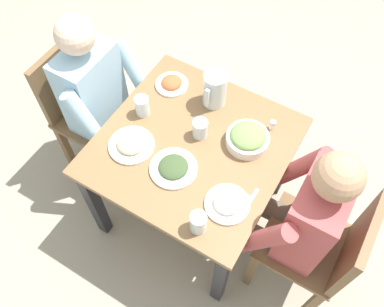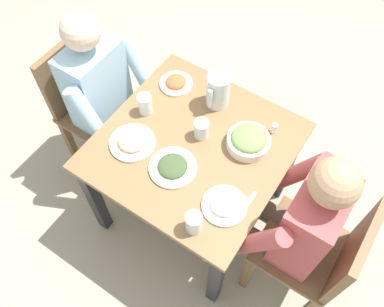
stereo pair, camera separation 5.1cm
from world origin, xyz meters
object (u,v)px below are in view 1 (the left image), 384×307
Objects in this scene: chair_near at (84,106)px; diner_far at (289,214)px; salt_shaker at (272,125)px; diner_near at (108,104)px; water_glass_near_left at (198,222)px; water_glass_center at (200,129)px; salad_bowl at (248,138)px; plate_dolmas at (173,168)px; water_pitcher at (215,89)px; dining_table at (193,157)px; plate_rice_curry at (172,83)px; chair_far at (323,248)px; plate_beans at (131,144)px; water_glass_far_right at (142,106)px; plate_yoghurt at (227,203)px.

chair_near is 1.31m from diner_far.
diner_near is at bearing -73.11° from salt_shaker.
water_glass_near_left is 1.11× the size of water_glass_center.
chair_near is 1.01m from salad_bowl.
salt_shaker reaches higher than plate_dolmas.
water_glass_center is at bearing 11.10° from water_pitcher.
dining_table is at bearing 0.81° from water_glass_center.
plate_rice_curry is (-0.24, 0.26, 0.09)m from diner_near.
diner_far is at bearing 37.12° from salt_shaker.
plate_dolmas is (0.10, -0.76, 0.23)m from chair_far.
water_glass_center is at bearing -71.53° from salad_bowl.
chair_far is at bearing 95.44° from plate_beans.
plate_dolmas is 4.15× the size of salt_shaker.
plate_rice_curry is 0.57m from salt_shaker.
chair_far is 8.18× the size of water_glass_far_right.
plate_dolmas is 2.05× the size of water_glass_near_left.
water_glass_center is 1.82× the size of salt_shaker.
plate_beans is at bearing -91.20° from plate_dolmas.
diner_near is at bearing -105.16° from plate_yoghurt.
diner_far reaches higher than water_glass_near_left.
water_glass_near_left is at bearing 68.76° from chair_near.
water_glass_center is at bearing 94.03° from diner_near.
diner_far is at bearing 83.29° from water_glass_far_right.
chair_near is 1.09m from water_glass_near_left.
water_glass_far_right is at bearing -161.22° from plate_beans.
plate_beans is (0.16, -0.25, 0.14)m from dining_table.
chair_far is at bearing 119.36° from water_glass_near_left.
water_pitcher is at bearing -113.73° from chair_far.
chair_far is 0.80m from plate_dolmas.
salt_shaker is at bearing 89.32° from water_pitcher.
water_pitcher is 0.59m from plate_yoghurt.
water_pitcher reaches higher than salt_shaker.
salad_bowl is 1.03× the size of plate_yoghurt.
plate_yoghurt is (0.13, -0.46, 0.24)m from chair_far.
chair_far is at bearing 85.90° from diner_near.
diner_near is 1.10m from diner_far.
diner_near reaches higher than water_glass_center.
diner_near is at bearing 90.00° from chair_near.
chair_far is 5.10× the size of plate_rice_curry.
diner_near reaches higher than chair_near.
salad_bowl reaches higher than plate_yoghurt.
plate_yoghurt is at bearing 77.72° from chair_near.
water_glass_near_left is at bearing -19.86° from plate_yoghurt.
chair_far is 4.01× the size of plate_beans.
chair_near is 1.51m from chair_far.
dining_table is 0.55m from diner_near.
chair_far is at bearing 68.94° from salad_bowl.
water_glass_center is (0.22, 0.04, -0.05)m from water_pitcher.
plate_beans is 2.03× the size of water_glass_near_left.
plate_rice_curry is 1.61× the size of water_glass_far_right.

